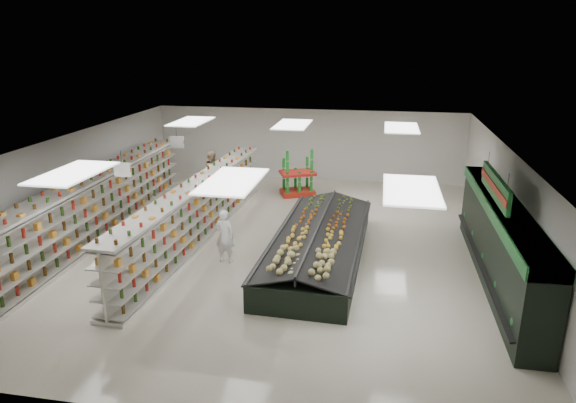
% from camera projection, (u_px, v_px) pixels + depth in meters
% --- Properties ---
extents(floor, '(16.00, 16.00, 0.00)m').
position_uv_depth(floor, '(271.00, 243.00, 16.43)').
color(floor, beige).
rests_on(floor, ground).
extents(ceiling, '(14.00, 16.00, 0.02)m').
position_uv_depth(ceiling, '(270.00, 145.00, 15.45)').
color(ceiling, white).
rests_on(ceiling, wall_back).
extents(wall_back, '(14.00, 0.02, 3.20)m').
position_uv_depth(wall_back, '(307.00, 144.00, 23.43)').
color(wall_back, silver).
rests_on(wall_back, floor).
extents(wall_front, '(14.00, 0.02, 3.20)m').
position_uv_depth(wall_front, '(167.00, 336.00, 8.45)').
color(wall_front, silver).
rests_on(wall_front, floor).
extents(wall_left, '(0.02, 16.00, 3.20)m').
position_uv_depth(wall_left, '(66.00, 184.00, 17.14)').
color(wall_left, silver).
rests_on(wall_left, floor).
extents(wall_right, '(0.02, 16.00, 3.20)m').
position_uv_depth(wall_right, '(508.00, 208.00, 14.74)').
color(wall_right, silver).
rests_on(wall_right, floor).
extents(produce_wall_case, '(0.93, 8.00, 2.20)m').
position_uv_depth(produce_wall_case, '(500.00, 238.00, 13.52)').
color(produce_wall_case, black).
rests_on(produce_wall_case, floor).
extents(aisle_sign_near, '(0.52, 0.06, 0.75)m').
position_uv_depth(aisle_sign_near, '(122.00, 170.00, 14.36)').
color(aisle_sign_near, white).
rests_on(aisle_sign_near, ceiling).
extents(aisle_sign_far, '(0.52, 0.06, 0.75)m').
position_uv_depth(aisle_sign_far, '(177.00, 142.00, 18.11)').
color(aisle_sign_far, white).
rests_on(aisle_sign_far, ceiling).
extents(hortifruti_banner, '(0.12, 3.20, 0.95)m').
position_uv_depth(hortifruti_banner, '(495.00, 186.00, 13.14)').
color(hortifruti_banner, '#1B672B').
rests_on(hortifruti_banner, ceiling).
extents(gondola_left, '(1.17, 12.02, 2.08)m').
position_uv_depth(gondola_left, '(97.00, 209.00, 16.71)').
color(gondola_left, silver).
rests_on(gondola_left, floor).
extents(gondola_center, '(1.29, 11.01, 1.90)m').
position_uv_depth(gondola_center, '(198.00, 213.00, 16.50)').
color(gondola_center, silver).
rests_on(gondola_center, floor).
extents(produce_island, '(2.85, 7.27, 1.07)m').
position_uv_depth(produce_island, '(319.00, 243.00, 15.17)').
color(produce_island, black).
rests_on(produce_island, floor).
extents(soda_endcap, '(1.66, 1.43, 1.79)m').
position_uv_depth(soda_endcap, '(298.00, 175.00, 21.14)').
color(soda_endcap, '#AC2413').
rests_on(soda_endcap, floor).
extents(shopper_main, '(0.63, 0.45, 1.61)m').
position_uv_depth(shopper_main, '(225.00, 236.00, 14.83)').
color(shopper_main, silver).
rests_on(shopper_main, floor).
extents(shopper_background, '(0.71, 0.96, 1.78)m').
position_uv_depth(shopper_background, '(213.00, 172.00, 21.44)').
color(shopper_background, tan).
rests_on(shopper_background, floor).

